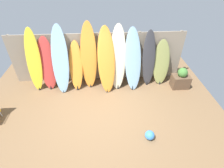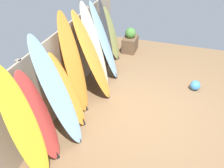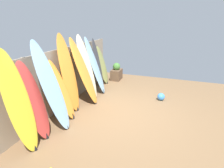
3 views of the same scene
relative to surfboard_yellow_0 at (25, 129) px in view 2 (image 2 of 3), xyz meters
The scene contains 14 objects.
ground 2.86m from the surfboard_yellow_0, 37.47° to the right, with size 7.68×7.68×0.00m, color brown.
fence_back 2.16m from the surfboard_yellow_0, 10.29° to the left, with size 6.08×0.11×1.80m.
surfboard_yellow_0 is the anchor object (origin of this frame).
surfboard_red_1 0.43m from the surfboard_yellow_0, ahead, with size 0.58×0.53×1.81m.
surfboard_skyblue_2 0.89m from the surfboard_yellow_0, ahead, with size 0.55×0.78×2.18m.
surfboard_orange_3 1.38m from the surfboard_yellow_0, ahead, with size 0.46×0.70×1.62m.
surfboard_orange_4 1.81m from the surfboard_yellow_0, ahead, with size 0.59×0.54×2.26m.
surfboard_orange_5 2.40m from the surfboard_yellow_0, ahead, with size 0.63×0.89×2.11m.
surfboard_cream_6 2.79m from the surfboard_yellow_0, ahead, with size 0.60×0.71×2.16m.
surfboard_skyblue_7 3.30m from the surfboard_yellow_0, ahead, with size 0.62×0.78×2.05m.
surfboard_charcoal_8 3.87m from the surfboard_yellow_0, ahead, with size 0.50×0.49×1.95m.
surfboard_olive_9 4.36m from the surfboard_yellow_0, ahead, with size 0.60×0.55×1.58m.
planter_box 5.07m from the surfboard_yellow_0, ahead, with size 0.60×0.41×0.78m.
beach_ball 4.32m from the surfboard_yellow_0, 36.01° to the right, with size 0.25×0.25×0.25m, color #3F8CE5.
Camera 2 is at (-4.27, -0.46, 3.72)m, focal length 40.00 mm.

